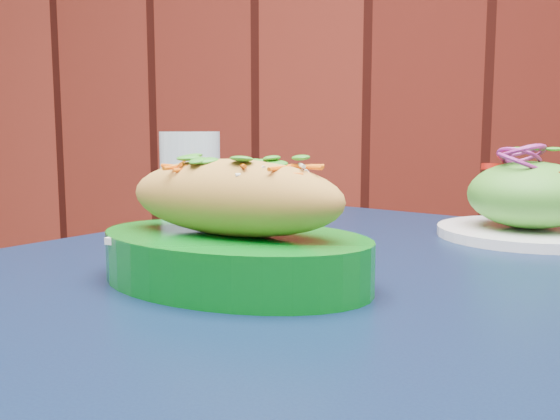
# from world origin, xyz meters

# --- Properties ---
(cafe_table) EXTENTS (1.05, 1.05, 0.75)m
(cafe_table) POSITION_xyz_m (0.17, 1.39, 0.66)
(cafe_table) COLOR black
(cafe_table) RESTS_ON ground
(banh_mi_basket) EXTENTS (0.29, 0.23, 0.12)m
(banh_mi_basket) POSITION_xyz_m (0.05, 1.31, 0.80)
(banh_mi_basket) COLOR #046714
(banh_mi_basket) RESTS_ON cafe_table
(salad_plate) EXTENTS (0.22, 0.22, 0.11)m
(salad_plate) POSITION_xyz_m (0.34, 1.62, 0.79)
(salad_plate) COLOR white
(salad_plate) RESTS_ON cafe_table
(water_glass) EXTENTS (0.08, 0.08, 0.13)m
(water_glass) POSITION_xyz_m (-0.10, 1.59, 0.82)
(water_glass) COLOR silver
(water_glass) RESTS_ON cafe_table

